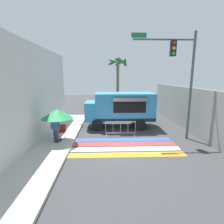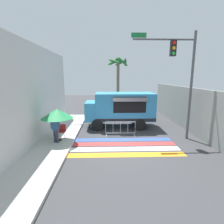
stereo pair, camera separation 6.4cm
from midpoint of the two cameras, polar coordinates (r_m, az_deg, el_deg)
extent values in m
plane|color=#38383A|center=(10.59, 3.74, -10.95)|extent=(60.00, 60.00, 0.00)
cube|color=#B7B5AD|center=(11.34, -23.92, -10.00)|extent=(4.40, 16.00, 0.15)
cube|color=silver|center=(10.72, -25.69, 4.72)|extent=(0.25, 16.00, 5.97)
cube|color=gray|center=(14.40, 23.94, 0.81)|extent=(0.20, 16.00, 3.25)
cube|color=orange|center=(9.47, 4.47, -13.75)|extent=(6.40, 0.56, 0.01)
cube|color=white|center=(10.16, 4.00, -11.94)|extent=(6.40, 0.56, 0.01)
cube|color=red|center=(10.85, 3.60, -10.36)|extent=(6.40, 0.56, 0.01)
cube|color=#334FB2|center=(11.56, 3.25, -8.97)|extent=(6.40, 0.56, 0.01)
cube|color=#338CBF|center=(14.08, 4.24, 1.91)|extent=(4.59, 2.25, 2.13)
cube|color=#338CBF|center=(14.09, -5.11, 0.47)|extent=(1.62, 2.07, 1.44)
cube|color=#1E232D|center=(14.09, -8.23, 1.89)|extent=(0.06, 1.80, 0.55)
cube|color=black|center=(12.97, 5.96, 1.78)|extent=(2.43, 0.03, 0.96)
cube|color=black|center=(12.69, 6.14, 4.11)|extent=(2.53, 0.43, 0.31)
cube|color=black|center=(13.16, 4.70, -2.70)|extent=(4.59, 0.01, 0.24)
cylinder|color=black|center=(13.28, -4.71, -4.25)|extent=(0.91, 0.22, 0.91)
cylinder|color=black|center=(15.28, -4.32, -2.16)|extent=(0.91, 0.22, 0.91)
cylinder|color=black|center=(13.51, 9.20, -4.09)|extent=(0.91, 0.22, 0.91)
cylinder|color=black|center=(15.48, 7.76, -2.06)|extent=(0.91, 0.22, 0.91)
cylinder|color=#515456|center=(12.16, 24.52, 7.25)|extent=(0.16, 0.16, 6.72)
cylinder|color=#515456|center=(11.65, 16.84, 21.76)|extent=(3.74, 0.11, 0.11)
cube|color=black|center=(11.72, 19.49, 19.01)|extent=(0.32, 0.28, 0.90)
cylinder|color=red|center=(11.64, 19.86, 20.54)|extent=(0.20, 0.02, 0.20)
cylinder|color=#F2A519|center=(11.59, 19.75, 19.09)|extent=(0.20, 0.02, 0.20)
cylinder|color=green|center=(11.55, 19.65, 17.62)|extent=(0.20, 0.02, 0.20)
cube|color=#197238|center=(11.32, 8.95, 23.55)|extent=(0.90, 0.02, 0.28)
cylinder|color=black|center=(11.43, -16.86, -8.75)|extent=(0.36, 0.36, 0.06)
cylinder|color=#B2B2B7|center=(11.15, -17.14, -4.08)|extent=(0.04, 0.04, 1.99)
cone|color=#268C4C|center=(10.98, -17.36, -0.50)|extent=(1.91, 1.91, 0.57)
cylinder|color=#4C4C51|center=(11.57, -17.31, -7.55)|extent=(0.02, 0.02, 0.43)
cylinder|color=#4C4C51|center=(11.46, -15.15, -7.61)|extent=(0.02, 0.02, 0.43)
cylinder|color=#4C4C51|center=(11.98, -16.75, -6.87)|extent=(0.02, 0.02, 0.43)
cylinder|color=#4C4C51|center=(11.87, -14.67, -6.92)|extent=(0.02, 0.02, 0.43)
cube|color=#B22626|center=(11.65, -16.03, -6.16)|extent=(0.47, 0.47, 0.03)
cube|color=#B22626|center=(11.79, -15.83, -4.82)|extent=(0.47, 0.03, 0.41)
cylinder|color=#2D3347|center=(11.06, -18.06, -7.52)|extent=(0.13, 0.13, 0.78)
cylinder|color=#2D3347|center=(11.02, -17.30, -7.54)|extent=(0.13, 0.13, 0.78)
cube|color=#33598C|center=(10.84, -17.91, -3.99)|extent=(0.34, 0.20, 0.63)
cylinder|color=#33598C|center=(10.90, -19.03, -3.82)|extent=(0.09, 0.09, 0.54)
cylinder|color=#33598C|center=(10.78, -16.79, -3.84)|extent=(0.09, 0.09, 0.54)
sphere|color=#9E7051|center=(10.74, -18.05, -1.65)|extent=(0.22, 0.22, 0.22)
cylinder|color=#B7BABF|center=(12.04, 2.96, -3.25)|extent=(2.06, 0.04, 0.04)
cylinder|color=#B7BABF|center=(12.27, 2.92, -6.88)|extent=(2.06, 0.04, 0.04)
cylinder|color=#B7BABF|center=(12.11, -1.96, -5.13)|extent=(0.02, 0.02, 0.80)
cylinder|color=#B7BABF|center=(12.12, 0.49, -5.11)|extent=(0.02, 0.02, 0.80)
cylinder|color=#B7BABF|center=(12.15, 2.94, -5.08)|extent=(0.02, 0.02, 0.80)
cylinder|color=#B7BABF|center=(12.20, 5.36, -5.05)|extent=(0.02, 0.02, 0.80)
cylinder|color=#B7BABF|center=(12.27, 7.76, -5.00)|extent=(0.02, 0.02, 0.80)
cube|color=#B7BABF|center=(12.28, -1.70, -7.66)|extent=(0.06, 0.44, 0.03)
cube|color=#B7BABF|center=(12.44, 7.46, -7.51)|extent=(0.06, 0.44, 0.03)
cylinder|color=#B7BABF|center=(14.54, -10.23, -0.87)|extent=(1.87, 0.04, 0.04)
cylinder|color=#B7BABF|center=(14.73, -10.12, -3.92)|extent=(1.87, 0.04, 0.04)
cylinder|color=#B7BABF|center=(14.80, -13.76, -2.40)|extent=(0.02, 0.02, 0.80)
cylinder|color=#B7BABF|center=(14.71, -11.98, -2.40)|extent=(0.02, 0.02, 0.80)
cylinder|color=#B7BABF|center=(14.63, -10.18, -2.40)|extent=(0.02, 0.02, 0.80)
cylinder|color=#B7BABF|center=(14.57, -8.36, -2.40)|extent=(0.02, 0.02, 0.80)
cylinder|color=#B7BABF|center=(14.52, -6.52, -2.40)|extent=(0.02, 0.02, 0.80)
cube|color=#B7BABF|center=(14.93, -13.47, -4.51)|extent=(0.06, 0.44, 0.03)
cube|color=#B7BABF|center=(14.67, -6.67, -4.55)|extent=(0.06, 0.44, 0.03)
cylinder|color=#7A664C|center=(18.00, 2.06, 7.35)|extent=(0.29, 0.29, 5.52)
sphere|color=#2D6B33|center=(18.03, 2.13, 16.62)|extent=(0.60, 0.60, 0.60)
ellipsoid|color=#2D6B33|center=(18.00, 4.48, 15.86)|extent=(0.38, 1.40, 0.84)
ellipsoid|color=#2D6B33|center=(18.61, 2.94, 15.81)|extent=(1.26, 0.80, 0.72)
ellipsoid|color=#2D6B33|center=(18.59, 0.56, 15.89)|extent=(1.35, 1.08, 0.73)
ellipsoid|color=#2D6B33|center=(18.04, -0.18, 15.89)|extent=(0.34, 1.37, 0.83)
ellipsoid|color=#2D6B33|center=(17.47, 0.76, 16.26)|extent=(1.22, 1.06, 0.61)
ellipsoid|color=#2D6B33|center=(17.52, 3.76, 15.96)|extent=(1.18, 1.05, 0.86)
camera|label=1|loc=(0.03, -89.86, 0.03)|focal=28.00mm
camera|label=2|loc=(0.03, 90.14, -0.03)|focal=28.00mm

